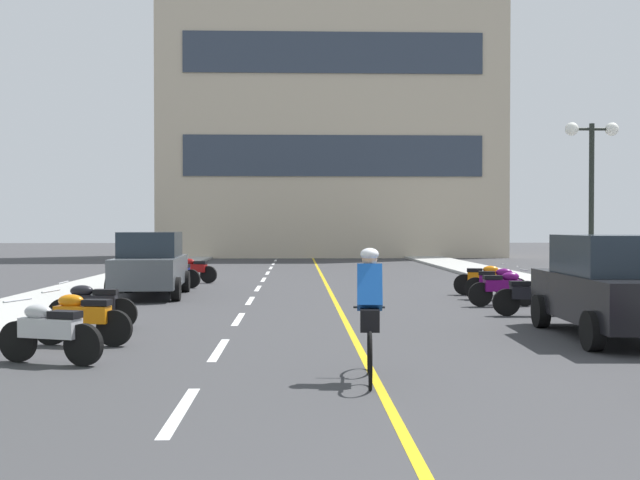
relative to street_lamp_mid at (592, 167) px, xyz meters
The scene contains 29 objects.
ground_plane 8.56m from the street_lamp_mid, 158.58° to the left, with size 140.00×140.00×0.00m, color #38383A.
curb_left 15.97m from the street_lamp_mid, 157.98° to the left, with size 2.40×72.00×0.12m, color #A8A8A3.
curb_right 6.82m from the street_lamp_mid, 90.39° to the left, with size 2.40×72.00×0.12m, color #A8A8A3.
lane_dash_1 15.69m from the street_lamp_mid, 127.23° to the right, with size 0.14×2.20×0.01m, color silver.
lane_dash_2 12.84m from the street_lamp_mid, 138.55° to the right, with size 0.14×2.20×0.01m, color silver.
lane_dash_3 10.75m from the street_lamp_mid, 155.76° to the right, with size 0.14×2.20×0.01m, color silver.
lane_dash_4 9.91m from the street_lamp_mid, behind, with size 0.14×2.20×0.01m, color silver.
lane_dash_5 10.63m from the street_lamp_mid, 157.43° to the left, with size 0.14×2.20×0.01m, color silver.
lane_dash_6 12.63m from the street_lamp_mid, 139.69° to the left, with size 0.14×2.20×0.01m, color silver.
lane_dash_7 15.44m from the street_lamp_mid, 127.97° to the left, with size 0.14×2.20×0.01m, color silver.
lane_dash_8 18.68m from the street_lamp_mid, 120.26° to the left, with size 0.14×2.20×0.01m, color silver.
lane_dash_9 22.18m from the street_lamp_mid, 114.97° to the left, with size 0.14×2.20×0.01m, color silver.
lane_dash_10 25.82m from the street_lamp_mid, 111.18° to the left, with size 0.14×2.20×0.01m, color silver.
lane_dash_11 29.55m from the street_lamp_mid, 108.36° to the left, with size 0.14×2.20×0.01m, color silver.
centre_line_yellow 9.79m from the street_lamp_mid, 140.12° to the left, with size 0.12×66.00×0.01m, color gold.
office_building 31.43m from the street_lamp_mid, 100.75° to the left, with size 22.27×6.59×21.40m.
street_lamp_mid is the anchor object (origin of this frame).
parked_car_near 7.97m from the street_lamp_mid, 108.91° to the right, with size 2.03×4.25×1.82m.
parked_car_mid 12.46m from the street_lamp_mid, behind, with size 2.11×4.29×1.82m.
motorcycle_3 15.16m from the street_lamp_mid, 141.04° to the right, with size 1.64×0.79×0.92m.
motorcycle_4 14.21m from the street_lamp_mid, 146.36° to the right, with size 1.69×0.60×0.92m.
motorcycle_5 13.57m from the street_lamp_mid, 154.52° to the right, with size 1.70×0.60×0.92m.
motorcycle_6 5.65m from the street_lamp_mid, 126.67° to the right, with size 1.70×0.60×0.92m.
motorcycle_7 4.63m from the street_lamp_mid, 148.10° to the right, with size 1.70×0.60×0.92m.
motorcycle_8 4.07m from the street_lamp_mid, behind, with size 1.67×0.69×0.92m.
motorcycle_9 4.25m from the street_lamp_mid, 154.50° to the left, with size 1.69×0.63×0.92m.
motorcycle_10 13.02m from the street_lamp_mid, 160.61° to the left, with size 1.66×0.73×0.92m.
motorcycle_11 13.59m from the street_lamp_mid, 151.45° to the left, with size 1.66×0.74×0.92m.
cyclist_rider 13.02m from the street_lamp_mid, 123.69° to the right, with size 0.42×1.77×1.71m.
Camera 1 is at (-0.76, -2.01, 1.96)m, focal length 42.25 mm.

